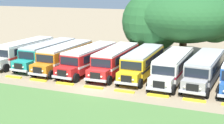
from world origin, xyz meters
TOP-DOWN VIEW (x-y plane):
  - ground_plane at (0.00, 0.00)m, footprint 220.00×220.00m
  - foreground_grass_strip at (0.00, -6.49)m, footprint 80.00×8.51m
  - parked_bus_slot_0 at (-13.16, 6.47)m, footprint 2.97×10.88m
  - parked_bus_slot_1 at (-9.61, 6.59)m, footprint 2.94×10.87m
  - parked_bus_slot_2 at (-6.71, 5.98)m, footprint 2.81×10.86m
  - parked_bus_slot_3 at (-3.36, 5.90)m, footprint 3.27×10.93m
  - parked_bus_slot_4 at (-0.19, 6.36)m, footprint 2.79×10.85m
  - parked_bus_slot_5 at (3.08, 6.52)m, footprint 2.78×10.85m
  - parked_bus_slot_6 at (6.65, 5.88)m, footprint 2.87×10.86m
  - parked_bus_slot_7 at (9.89, 6.14)m, footprint 3.31×10.93m
  - curb_wheelstop_1 at (-9.79, -0.02)m, footprint 2.00×0.36m
  - curb_wheelstop_2 at (-6.52, -0.02)m, footprint 2.00×0.36m
  - curb_wheelstop_3 at (-3.26, -0.02)m, footprint 2.00×0.36m
  - curb_wheelstop_4 at (0.00, -0.02)m, footprint 2.00×0.36m
  - curb_wheelstop_5 at (3.26, -0.02)m, footprint 2.00×0.36m
  - curb_wheelstop_6 at (6.52, -0.02)m, footprint 2.00×0.36m
  - curb_wheelstop_7 at (9.79, -0.02)m, footprint 2.00×0.36m
  - broad_shade_tree at (5.32, 16.13)m, footprint 15.04×13.98m

SIDE VIEW (x-z plane):
  - ground_plane at x=0.00m, z-range 0.00..0.00m
  - foreground_grass_strip at x=0.00m, z-range 0.00..0.01m
  - curb_wheelstop_1 at x=-9.79m, z-range 0.00..0.15m
  - curb_wheelstop_2 at x=-6.52m, z-range 0.00..0.15m
  - curb_wheelstop_3 at x=-3.26m, z-range 0.00..0.15m
  - curb_wheelstop_4 at x=0.00m, z-range 0.00..0.15m
  - curb_wheelstop_5 at x=3.26m, z-range 0.00..0.15m
  - curb_wheelstop_6 at x=6.52m, z-range 0.00..0.15m
  - curb_wheelstop_7 at x=9.79m, z-range 0.00..0.15m
  - parked_bus_slot_0 at x=-13.16m, z-range 0.17..2.99m
  - parked_bus_slot_1 at x=-9.61m, z-range 0.17..2.99m
  - parked_bus_slot_2 at x=-6.71m, z-range 0.17..2.99m
  - parked_bus_slot_3 at x=-3.36m, z-range 0.17..2.99m
  - parked_bus_slot_4 at x=-0.19m, z-range 0.17..2.99m
  - parked_bus_slot_5 at x=3.08m, z-range 0.17..2.99m
  - parked_bus_slot_6 at x=6.65m, z-range 0.17..2.99m
  - parked_bus_slot_7 at x=9.89m, z-range 0.17..2.99m
  - broad_shade_tree at x=5.32m, z-range 0.90..10.43m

